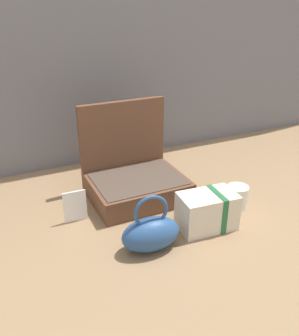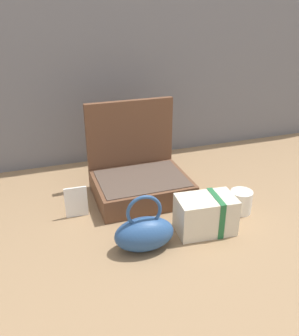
{
  "view_description": "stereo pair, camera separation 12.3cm",
  "coord_description": "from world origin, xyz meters",
  "views": [
    {
      "loc": [
        -0.46,
        -1.03,
        0.72
      ],
      "look_at": [
        0.02,
        -0.02,
        0.2
      ],
      "focal_mm": 38.11,
      "sensor_mm": 36.0,
      "label": 1
    },
    {
      "loc": [
        -0.35,
        -1.07,
        0.72
      ],
      "look_at": [
        0.02,
        -0.02,
        0.2
      ],
      "focal_mm": 38.11,
      "sensor_mm": 36.0,
      "label": 2
    }
  ],
  "objects": [
    {
      "name": "cream_toiletry_bag",
      "position": [
        0.17,
        -0.17,
        0.06
      ],
      "size": [
        0.21,
        0.14,
        0.13
      ],
      "color": "beige",
      "rests_on": "ground_plane"
    },
    {
      "name": "open_suitcase",
      "position": [
        0.03,
        0.16,
        0.08
      ],
      "size": [
        0.37,
        0.3,
        0.36
      ],
      "color": "brown",
      "rests_on": "ground_plane"
    },
    {
      "name": "coffee_mug",
      "position": [
        0.35,
        -0.1,
        0.04
      ],
      "size": [
        0.12,
        0.08,
        0.09
      ],
      "color": "silver",
      "rests_on": "ground_plane"
    },
    {
      "name": "teal_pouch_handbag",
      "position": [
        -0.06,
        -0.19,
        0.06
      ],
      "size": [
        0.2,
        0.12,
        0.2
      ],
      "color": "#284C7F",
      "rests_on": "ground_plane"
    },
    {
      "name": "back_wall",
      "position": [
        0.0,
        0.58,
        0.7
      ],
      "size": [
        3.2,
        0.06,
        1.4
      ],
      "primitive_type": "cube",
      "color": "slate",
      "rests_on": "ground_plane"
    },
    {
      "name": "info_card_left",
      "position": [
        -0.24,
        0.07,
        0.06
      ],
      "size": [
        0.08,
        0.01,
        0.12
      ],
      "primitive_type": "cube",
      "rotation": [
        0.0,
        0.0,
        -0.04
      ],
      "color": "white",
      "rests_on": "ground_plane"
    },
    {
      "name": "ground_plane",
      "position": [
        0.0,
        0.0,
        0.0
      ],
      "size": [
        6.0,
        6.0,
        0.0
      ],
      "primitive_type": "plane",
      "color": "#8C6D4C"
    }
  ]
}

